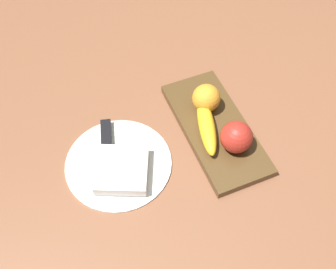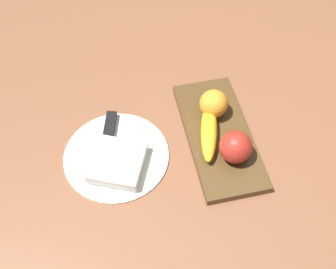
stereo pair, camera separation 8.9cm
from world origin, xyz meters
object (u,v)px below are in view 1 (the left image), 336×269
Objects in this scene: folded_napkin at (122,170)px; fruit_tray at (215,128)px; banana at (205,125)px; apple at (236,137)px; orange_near_apple at (206,98)px; knife at (106,142)px; dinner_plate at (118,163)px.

fruit_tray is at bearing 97.09° from folded_napkin.
fruit_tray is 2.86× the size of folded_napkin.
banana is 1.47× the size of folded_napkin.
fruit_tray is 4.50× the size of apple.
orange_near_apple is at bearing -174.45° from apple.
folded_napkin is (0.03, -0.24, 0.01)m from fruit_tray.
knife is (-0.06, -0.25, 0.00)m from fruit_tray.
orange_near_apple is 0.59× the size of folded_napkin.
banana is (0.00, -0.03, 0.03)m from fruit_tray.
folded_napkin is at bearing 21.35° from knife.
apple reaches higher than orange_near_apple.
orange_near_apple is at bearing 110.37° from folded_napkin.
apple is 0.08m from banana.
orange_near_apple is (-0.06, 0.03, 0.02)m from banana.
apple is (0.07, 0.01, 0.05)m from fruit_tray.
fruit_tray is 4.84× the size of orange_near_apple.
apple is at bearing 11.69° from fruit_tray.
knife is at bearing -171.36° from dinner_plate.
folded_napkin is at bearing -0.00° from dinner_plate.
orange_near_apple is 0.28× the size of dinner_plate.
banana is 0.07m from orange_near_apple.
orange_near_apple is at bearing 106.10° from knife.
banana is 0.23m from knife.
folded_napkin is at bearing -82.91° from fruit_tray.
banana is 0.94× the size of knife.
banana is at bearing 89.64° from dinner_plate.
apple is at bearing 81.72° from folded_napkin.
dinner_plate is at bearing -90.00° from fruit_tray.
dinner_plate is at bearing -76.09° from orange_near_apple.
orange_near_apple is (-0.06, 0.00, 0.04)m from fruit_tray.
fruit_tray is 1.94× the size of banana.
banana is 0.70× the size of dinner_plate.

